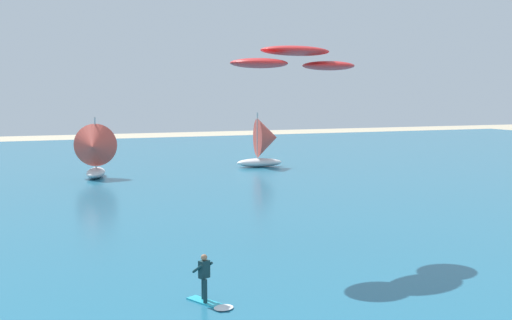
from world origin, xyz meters
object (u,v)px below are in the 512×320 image
Objects in this scene: kite at (295,59)px; sailboat_leading at (94,151)px; kitesurfer at (208,286)px; sailboat_far_left at (266,142)px.

sailboat_leading is (-5.31, 27.67, -6.25)m from kite.
kite is at bearing -79.14° from sailboat_leading.
kite is 28.86m from sailboat_leading.
kite is (5.91, 5.73, 7.98)m from kitesurfer.
sailboat_leading is 16.62m from sailboat_far_left.
kite reaches higher than kitesurfer.
kitesurfer is at bearing -91.03° from sailboat_leading.
kitesurfer is 39.74m from sailboat_far_left.
kitesurfer is 33.46m from sailboat_leading.
sailboat_far_left reaches higher than sailboat_leading.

